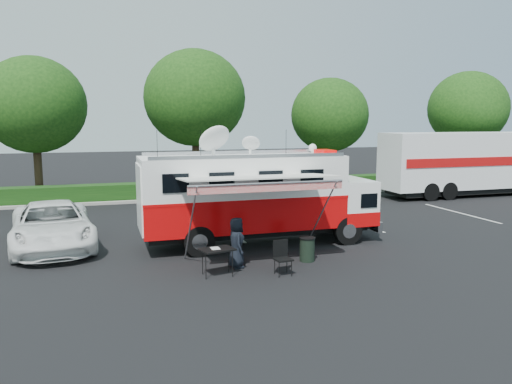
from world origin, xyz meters
TOP-DOWN VIEW (x-y plane):
  - ground_plane at (0.00, 0.00)m, footprint 120.00×120.00m
  - back_border at (1.14, 12.90)m, footprint 60.00×6.14m
  - stall_lines at (-0.50, 3.00)m, footprint 24.12×5.50m
  - command_truck at (-0.08, -0.00)m, footprint 8.87×2.44m
  - awning at (-0.87, -2.54)m, footprint 4.84×2.51m
  - white_suv at (-7.38, 1.66)m, footprint 3.37×6.20m
  - person at (-1.63, -2.68)m, footprint 0.53×0.80m
  - folding_table at (-2.40, -3.33)m, footprint 1.11×0.90m
  - folding_chair at (-0.52, -3.76)m, footprint 0.55×0.58m
  - trash_bin at (0.77, -2.69)m, footprint 0.53×0.53m
  - semi_trailer at (16.63, 7.84)m, footprint 12.57×2.69m

SIDE VIEW (x-z plane):
  - ground_plane at x=0.00m, z-range 0.00..0.00m
  - white_suv at x=-7.38m, z-range -0.82..0.82m
  - person at x=-1.63m, z-range -0.80..0.80m
  - stall_lines at x=-0.50m, z-range 0.00..0.01m
  - trash_bin at x=0.77m, z-range 0.00..0.80m
  - folding_chair at x=-0.52m, z-range 0.10..1.13m
  - folding_table at x=-2.40m, z-range 0.37..1.20m
  - command_truck at x=-0.08m, z-range -0.31..3.95m
  - semi_trailer at x=16.63m, z-range 0.11..3.98m
  - awning at x=-0.87m, z-range 1.28..4.20m
  - back_border at x=1.14m, z-range 0.57..9.44m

